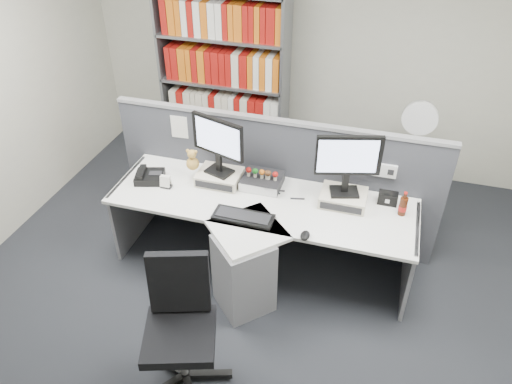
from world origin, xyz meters
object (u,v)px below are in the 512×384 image
(shelving_unit, at_px, (224,85))
(filing_cabinet, at_px, (406,183))
(desktop_pc, at_px, (262,181))
(speaker, at_px, (388,198))
(office_chair, at_px, (180,322))
(desk_calendar, at_px, (166,182))
(monitor_left, at_px, (218,141))
(cola_bottle, at_px, (403,206))
(desk, at_px, (254,240))
(monitor_right, at_px, (348,160))
(desk_phone, at_px, (149,176))
(desk_fan, at_px, (419,122))
(mouse, at_px, (305,236))
(keyboard, at_px, (243,217))

(shelving_unit, relative_size, filing_cabinet, 2.86)
(desktop_pc, relative_size, speaker, 2.13)
(speaker, distance_m, office_chair, 1.97)
(desk_calendar, distance_m, filing_cabinet, 2.43)
(monitor_left, bearing_deg, cola_bottle, -0.79)
(desk_calendar, height_order, cola_bottle, cola_bottle)
(desk, height_order, monitor_right, monitor_right)
(monitor_left, bearing_deg, speaker, 3.76)
(desk_phone, bearing_deg, desk_fan, 27.50)
(mouse, height_order, desk_phone, desk_phone)
(desk, relative_size, shelving_unit, 1.30)
(desk_fan, bearing_deg, filing_cabinet, 90.00)
(desktop_pc, height_order, office_chair, office_chair)
(office_chair, bearing_deg, speaker, 50.72)
(mouse, relative_size, desk_phone, 0.39)
(speaker, height_order, office_chair, office_chair)
(monitor_left, xyz_separation_m, keyboard, (0.36, -0.44, -0.40))
(monitor_left, relative_size, monitor_right, 0.98)
(desk, xyz_separation_m, monitor_right, (0.66, 0.38, 0.68))
(cola_bottle, bearing_deg, desk, -162.49)
(desk_calendar, xyz_separation_m, cola_bottle, (2.00, 0.19, 0.03))
(desk_calendar, bearing_deg, filing_cabinet, 30.86)
(shelving_unit, bearing_deg, desk_calendar, -88.55)
(desktop_pc, xyz_separation_m, desk_fan, (1.25, 0.96, 0.29))
(desk_calendar, relative_size, cola_bottle, 0.53)
(mouse, relative_size, desk_calendar, 1.00)
(monitor_right, bearing_deg, desk_calendar, -172.03)
(shelving_unit, relative_size, desk_fan, 3.58)
(desktop_pc, xyz_separation_m, desk_phone, (-1.00, -0.21, -0.01))
(desktop_pc, distance_m, desk_fan, 1.61)
(monitor_left, bearing_deg, desktop_pc, 7.65)
(desk_calendar, bearing_deg, keyboard, -16.15)
(speaker, xyz_separation_m, shelving_unit, (-1.92, 1.37, 0.20))
(desktop_pc, height_order, filing_cabinet, desktop_pc)
(mouse, bearing_deg, cola_bottle, 36.33)
(monitor_left, relative_size, filing_cabinet, 0.75)
(desk_phone, relative_size, desk_calendar, 2.57)
(keyboard, bearing_deg, monitor_right, 30.81)
(desktop_pc, relative_size, desk_fan, 0.61)
(office_chair, bearing_deg, desk_phone, 123.47)
(desk_phone, distance_m, speaker, 2.09)
(desk_fan, bearing_deg, keyboard, -131.18)
(mouse, xyz_separation_m, office_chair, (-0.67, -0.89, -0.21))
(desk_fan, relative_size, office_chair, 0.56)
(mouse, height_order, desk_calendar, desk_calendar)
(keyboard, xyz_separation_m, desk_calendar, (-0.78, 0.23, 0.03))
(speaker, bearing_deg, filing_cabinet, 79.07)
(desk, relative_size, desk_fan, 4.65)
(desk, bearing_deg, desktop_pc, 97.21)
(shelving_unit, height_order, filing_cabinet, shelving_unit)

